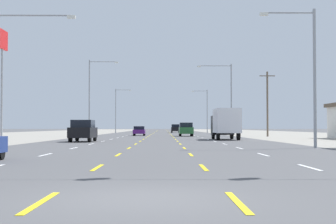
{
  "coord_description": "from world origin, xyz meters",
  "views": [
    {
      "loc": [
        0.43,
        -9.29,
        1.34
      ],
      "look_at": [
        0.99,
        50.59,
        3.17
      ],
      "focal_mm": 52.76,
      "sensor_mm": 36.0,
      "label": 1
    }
  ],
  "objects": [
    {
      "name": "streetlight_left_row_1",
      "position": [
        -9.76,
        61.01,
        6.27
      ],
      "size": [
        4.22,
        0.26,
        10.94
      ],
      "color": "gray",
      "rests_on": "ground"
    },
    {
      "name": "streetlight_right_row_1",
      "position": [
        9.62,
        61.01,
        6.07
      ],
      "size": [
        4.98,
        0.26,
        10.38
      ],
      "color": "gray",
      "rests_on": "ground"
    },
    {
      "name": "streetlight_right_row_0",
      "position": [
        9.79,
        22.16,
        5.17
      ],
      "size": [
        3.61,
        0.26,
        8.96
      ],
      "color": "gray",
      "rests_on": "ground"
    },
    {
      "name": "suv_far_left_near",
      "position": [
        -6.9,
        35.73,
        1.03
      ],
      "size": [
        1.98,
        4.9,
        1.98
      ],
      "color": "black",
      "rests_on": "ground"
    },
    {
      "name": "suv_far_right_farthest",
      "position": [
        7.05,
        129.05,
        1.03
      ],
      "size": [
        1.98,
        4.9,
        1.98
      ],
      "color": "#B28C33",
      "rests_on": "ground"
    },
    {
      "name": "suv_inner_right_farther",
      "position": [
        3.26,
        107.17,
        1.03
      ],
      "size": [
        1.98,
        4.9,
        1.98
      ],
      "color": "black",
      "rests_on": "ground"
    },
    {
      "name": "utility_pole_right_row_1",
      "position": [
        15.11,
        60.0,
        4.78
      ],
      "size": [
        2.2,
        0.26,
        9.17
      ],
      "color": "brown",
      "rests_on": "ground"
    },
    {
      "name": "box_truck_far_right_mid",
      "position": [
        6.99,
        42.68,
        1.84
      ],
      "size": [
        2.4,
        7.2,
        3.23
      ],
      "color": "black",
      "rests_on": "ground"
    },
    {
      "name": "lane_markings",
      "position": [
        0.0,
        104.5,
        0.01
      ],
      "size": [
        10.64,
        227.6,
        0.01
      ],
      "color": "white",
      "rests_on": "ground"
    },
    {
      "name": "streetlight_left_row_2",
      "position": [
        -9.83,
        99.86,
        5.62
      ],
      "size": [
        3.52,
        0.26,
        9.84
      ],
      "color": "gray",
      "rests_on": "ground"
    },
    {
      "name": "streetlight_right_row_2",
      "position": [
        9.82,
        99.86,
        5.51
      ],
      "size": [
        3.56,
        0.26,
        9.61
      ],
      "color": "gray",
      "rests_on": "ground"
    },
    {
      "name": "suv_inner_right_midfar",
      "position": [
        3.71,
        62.63,
        1.03
      ],
      "size": [
        1.98,
        4.9,
        1.98
      ],
      "color": "#235B2D",
      "rests_on": "ground"
    },
    {
      "name": "sedan_inner_left_far",
      "position": [
        -3.31,
        67.2,
        0.76
      ],
      "size": [
        1.8,
        4.5,
        1.46
      ],
      "color": "#4C196B",
      "rests_on": "ground"
    },
    {
      "name": "streetlight_left_row_0",
      "position": [
        -9.54,
        22.16,
        5.23
      ],
      "size": [
        5.03,
        0.26,
        8.75
      ],
      "color": "gray",
      "rests_on": "ground"
    },
    {
      "name": "ground_plane",
      "position": [
        0.0,
        66.0,
        0.0
      ],
      "size": [
        572.0,
        572.0,
        0.0
      ],
      "primitive_type": "plane",
      "color": "#4C4C4F"
    },
    {
      "name": "pole_sign_left_row_1",
      "position": [
        -15.48,
        39.26,
        8.56
      ],
      "size": [
        0.24,
        2.71,
        10.95
      ],
      "color": "gray",
      "rests_on": "ground"
    },
    {
      "name": "lot_apron_right",
      "position": [
        24.75,
        66.0,
        0.0
      ],
      "size": [
        28.0,
        440.0,
        0.01
      ],
      "primitive_type": "cube",
      "color": "gray",
      "rests_on": "ground"
    }
  ]
}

